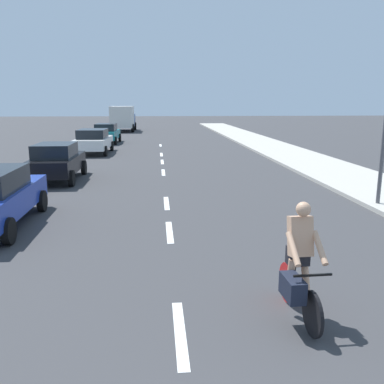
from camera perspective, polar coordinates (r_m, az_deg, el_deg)
ground_plane at (r=20.71m, az=-4.04°, el=3.26°), size 160.00×160.00×0.00m
sidewalk_strip at (r=24.14m, az=15.28°, el=4.31°), size 3.60×80.00×0.14m
lane_stripe_1 at (r=6.26m, az=-1.66°, el=-18.82°), size 0.16×1.80×0.01m
lane_stripe_2 at (r=10.59m, az=-3.12°, el=-5.52°), size 0.16×1.80×0.01m
lane_stripe_3 at (r=13.55m, az=-3.54°, el=-1.54°), size 0.16×1.80×0.01m
lane_stripe_4 at (r=19.52m, az=-3.98°, el=2.72°), size 0.16×1.80×0.01m
lane_stripe_5 at (r=23.02m, az=-4.14°, el=4.18°), size 0.16×1.80×0.01m
lane_stripe_6 at (r=26.27m, az=-4.24°, el=5.19°), size 0.16×1.80×0.01m
lane_stripe_7 at (r=31.97m, az=-4.38°, el=6.45°), size 0.16×1.80×0.01m
cyclist at (r=6.45m, az=14.47°, el=-10.03°), size 0.63×1.71×1.82m
parked_car_black at (r=18.26m, az=-18.19°, el=4.12°), size 1.89×4.05×1.57m
parked_car_white at (r=27.37m, az=-13.46°, el=6.93°), size 2.16×4.56×1.57m
parked_car_teal at (r=34.24m, az=-11.72°, el=8.02°), size 2.03×4.18×1.57m
delivery_truck at (r=48.21m, az=-9.52°, el=10.06°), size 2.74×6.27×2.80m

